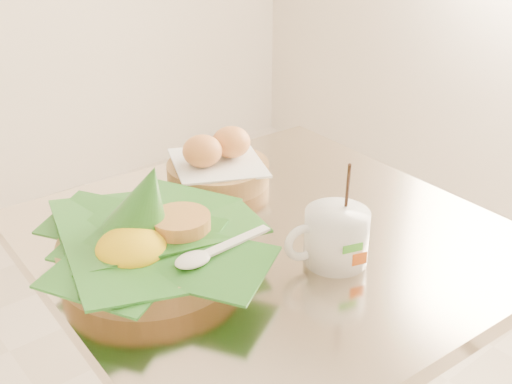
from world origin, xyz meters
TOP-DOWN VIEW (x-y plane):
  - cafe_table at (0.21, -0.04)m, footprint 0.74×0.74m
  - rice_basket at (0.01, 0.01)m, footprint 0.34×0.34m
  - bread_basket at (0.26, 0.18)m, footprint 0.21×0.21m
  - coffee_mug at (0.23, -0.15)m, footprint 0.13×0.10m

SIDE VIEW (x-z plane):
  - cafe_table at x=0.21m, z-range 0.15..0.90m
  - bread_basket at x=0.26m, z-range 0.74..0.83m
  - coffee_mug at x=0.23m, z-range 0.71..0.88m
  - rice_basket at x=0.01m, z-range 0.71..0.88m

